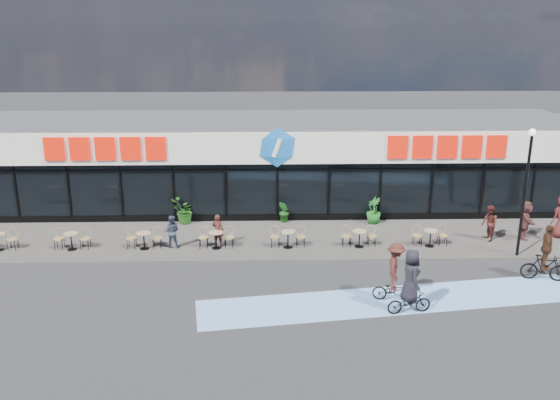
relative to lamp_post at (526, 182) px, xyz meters
name	(u,v)px	position (x,y,z in m)	size (l,w,h in m)	color
ground	(281,283)	(-9.97, -2.30, -3.26)	(120.00, 120.00, 0.00)	#28282B
sidewalk	(278,239)	(-9.97, 2.20, -3.21)	(44.00, 5.00, 0.10)	#4E4B45
bike_lane	(394,300)	(-5.97, -3.80, -3.26)	(14.00, 2.20, 0.01)	#79AEE4
building	(276,162)	(-9.97, 7.63, -0.93)	(30.60, 6.57, 4.75)	black
lamp_post	(526,182)	(0.00, 0.00, 0.00)	(0.28, 0.28, 5.35)	black
bistro_set_1	(72,239)	(-18.85, 1.18, -2.71)	(1.54, 0.62, 0.90)	tan
bistro_set_2	(144,238)	(-15.76, 1.18, -2.71)	(1.54, 0.62, 0.90)	tan
bistro_set_3	(216,238)	(-12.67, 1.18, -2.71)	(1.54, 0.62, 0.90)	tan
bistro_set_4	(288,237)	(-9.58, 1.18, -2.71)	(1.54, 0.62, 0.90)	tan
bistro_set_5	(359,236)	(-6.49, 1.18, -2.71)	(1.54, 0.62, 0.90)	tan
bistro_set_6	(430,236)	(-3.40, 1.18, -2.71)	(1.54, 0.62, 0.90)	tan
potted_plant_left	(184,211)	(-14.46, 4.33, -2.54)	(1.13, 0.98, 1.25)	#1F5016
potted_plant_mid	(284,212)	(-9.63, 4.38, -2.63)	(0.59, 0.48, 1.07)	#174F16
potted_plant_right	(374,210)	(-5.32, 4.17, -2.52)	(0.72, 0.72, 1.28)	#1B5E1E
patron_left	(218,230)	(-12.62, 1.41, -2.45)	(0.52, 0.34, 1.43)	#401B17
patron_right	(172,231)	(-14.59, 1.26, -2.44)	(0.70, 0.55, 1.45)	#2E3648
pedestrian_a	(489,223)	(-0.63, 1.71, -2.35)	(0.79, 0.62, 1.63)	#441D18
pedestrian_b	(525,220)	(1.08, 1.93, -2.28)	(1.63, 0.52, 1.76)	brown
cyclist_a	(395,275)	(-6.01, -3.84, -2.26)	(1.60, 1.24, 2.19)	black
cyclist_b	(546,258)	(0.07, -2.26, -2.34)	(1.78, 1.12, 2.24)	black
cyclist_c	(410,286)	(-5.69, -4.75, -2.27)	(1.60, 0.99, 2.31)	black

